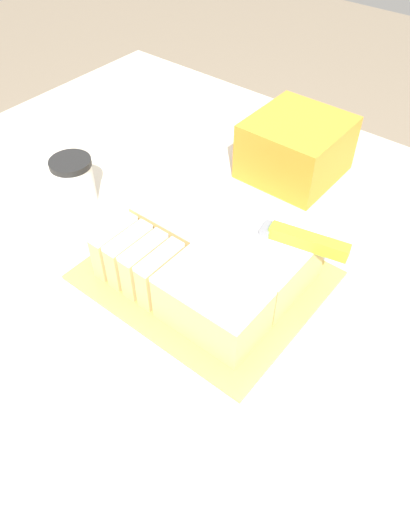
# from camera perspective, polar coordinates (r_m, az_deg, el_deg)

# --- Properties ---
(ground_plane) EXTENTS (8.00, 8.00, 0.00)m
(ground_plane) POSITION_cam_1_polar(r_m,az_deg,el_deg) (1.65, -0.09, -22.14)
(ground_plane) COLOR #7F705B
(countertop) EXTENTS (1.40, 1.10, 0.89)m
(countertop) POSITION_cam_1_polar(r_m,az_deg,el_deg) (1.25, -0.12, -14.08)
(countertop) COLOR beige
(countertop) RESTS_ON ground_plane
(cake_board) EXTENTS (0.37, 0.31, 0.01)m
(cake_board) POSITION_cam_1_polar(r_m,az_deg,el_deg) (0.84, 0.00, -2.21)
(cake_board) COLOR gold
(cake_board) RESTS_ON countertop
(cake) EXTENTS (0.30, 0.24, 0.09)m
(cake) POSITION_cam_1_polar(r_m,az_deg,el_deg) (0.81, 0.48, 0.00)
(cake) COLOR tan
(cake) RESTS_ON cake_board
(knife) EXTENTS (0.31, 0.09, 0.02)m
(knife) POSITION_cam_1_polar(r_m,az_deg,el_deg) (0.78, 9.36, 2.34)
(knife) COLOR silver
(knife) RESTS_ON cake
(coffee_cup) EXTENTS (0.08, 0.08, 0.10)m
(coffee_cup) POSITION_cam_1_polar(r_m,az_deg,el_deg) (1.00, -14.71, 8.23)
(coffee_cup) COLOR white
(coffee_cup) RESTS_ON countertop
(storage_box) EXTENTS (0.18, 0.19, 0.12)m
(storage_box) POSITION_cam_1_polar(r_m,az_deg,el_deg) (1.06, 10.36, 12.06)
(storage_box) COLOR orange
(storage_box) RESTS_ON countertop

